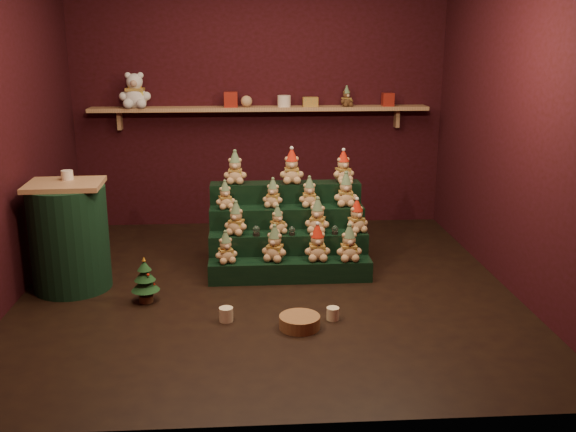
{
  "coord_description": "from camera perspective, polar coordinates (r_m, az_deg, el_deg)",
  "views": [
    {
      "loc": [
        -0.16,
        -5.03,
        2.0
      ],
      "look_at": [
        0.19,
        0.25,
        0.55
      ],
      "focal_mm": 40.0,
      "sensor_mm": 36.0,
      "label": 1
    }
  ],
  "objects": [
    {
      "name": "mug_left",
      "position": [
        4.8,
        -5.52,
        -8.7
      ],
      "size": [
        0.1,
        0.1,
        0.1
      ],
      "primitive_type": "cylinder",
      "color": "beige",
      "rests_on": "ground"
    },
    {
      "name": "teddy_9",
      "position": [
        5.8,
        -1.34,
        2.06
      ],
      "size": [
        0.23,
        0.21,
        0.26
      ],
      "primitive_type": null,
      "rotation": [
        0.0,
        0.0,
        -0.3
      ],
      "color": "tan",
      "rests_on": "riser_tier_midback"
    },
    {
      "name": "right_wall",
      "position": [
        5.53,
        20.01,
        8.18
      ],
      "size": [
        0.1,
        4.0,
        2.8
      ],
      "primitive_type": "cube",
      "color": "black",
      "rests_on": "ground"
    },
    {
      "name": "shelf_plush_ball",
      "position": [
        6.91,
        -3.71,
        10.14
      ],
      "size": [
        0.12,
        0.12,
        0.12
      ],
      "primitive_type": "sphere",
      "color": "tan",
      "rests_on": "back_shelf"
    },
    {
      "name": "teddy_12",
      "position": [
        5.96,
        -4.73,
        4.32
      ],
      "size": [
        0.22,
        0.2,
        0.3
      ],
      "primitive_type": null,
      "rotation": [
        0.0,
        0.0,
        -0.04
      ],
      "color": "tan",
      "rests_on": "riser_tier_back"
    },
    {
      "name": "back_wall",
      "position": [
        7.11,
        -2.53,
        10.46
      ],
      "size": [
        4.0,
        0.1,
        2.8
      ],
      "primitive_type": "cube",
      "color": "black",
      "rests_on": "ground"
    },
    {
      "name": "riser_tier_midfront",
      "position": [
        5.71,
        0.04,
        -3.25
      ],
      "size": [
        1.4,
        0.22,
        0.36
      ],
      "primitive_type": "cube",
      "color": "black",
      "rests_on": "ground"
    },
    {
      "name": "gift_tin_cream",
      "position": [
        6.92,
        -0.35,
        10.18
      ],
      "size": [
        0.14,
        0.14,
        0.12
      ],
      "primitive_type": "cylinder",
      "color": "beige",
      "rests_on": "back_shelf"
    },
    {
      "name": "teddy_10",
      "position": [
        5.82,
        1.91,
        2.14
      ],
      "size": [
        0.2,
        0.18,
        0.27
      ],
      "primitive_type": null,
      "rotation": [
        0.0,
        0.0,
        0.02
      ],
      "color": "tan",
      "rests_on": "riser_tier_midback"
    },
    {
      "name": "teddy_1",
      "position": [
        5.47,
        -1.19,
        -2.45
      ],
      "size": [
        0.27,
        0.26,
        0.3
      ],
      "primitive_type": null,
      "rotation": [
        0.0,
        0.0,
        -0.39
      ],
      "color": "tan",
      "rests_on": "riser_tier_front"
    },
    {
      "name": "brown_bear",
      "position": [
        6.98,
        5.23,
        10.53
      ],
      "size": [
        0.19,
        0.18,
        0.21
      ],
      "primitive_type": null,
      "rotation": [
        0.0,
        0.0,
        0.35
      ],
      "color": "#51351B",
      "rests_on": "back_shelf"
    },
    {
      "name": "riser_tier_front",
      "position": [
        5.54,
        0.19,
        -4.86
      ],
      "size": [
        1.4,
        0.22,
        0.18
      ],
      "primitive_type": "cube",
      "color": "black",
      "rests_on": "ground"
    },
    {
      "name": "riser_tier_back",
      "position": [
        6.08,
        -0.24,
        -0.33
      ],
      "size": [
        1.4,
        0.22,
        0.72
      ],
      "primitive_type": "cube",
      "color": "black",
      "rests_on": "ground"
    },
    {
      "name": "table_ornament",
      "position": [
        5.54,
        -19.04,
        3.46
      ],
      "size": [
        0.1,
        0.1,
        0.08
      ],
      "primitive_type": "cylinder",
      "color": "beige",
      "rests_on": "side_table"
    },
    {
      "name": "snow_globe_c",
      "position": [
        5.63,
        4.2,
        -1.24
      ],
      "size": [
        0.06,
        0.06,
        0.08
      ],
      "color": "black",
      "rests_on": "riser_tier_midfront"
    },
    {
      "name": "ground",
      "position": [
        5.42,
        -1.84,
        -6.36
      ],
      "size": [
        4.0,
        4.0,
        0.0
      ],
      "primitive_type": "plane",
      "color": "black",
      "rests_on": "ground"
    },
    {
      "name": "teddy_11",
      "position": [
        5.86,
        5.16,
        2.36
      ],
      "size": [
        0.23,
        0.2,
        0.3
      ],
      "primitive_type": null,
      "rotation": [
        0.0,
        0.0,
        -0.04
      ],
      "color": "tan",
      "rests_on": "riser_tier_midback"
    },
    {
      "name": "teddy_4",
      "position": [
        5.61,
        -4.63,
        -0.21
      ],
      "size": [
        0.26,
        0.24,
        0.29
      ],
      "primitive_type": null,
      "rotation": [
        0.0,
        0.0,
        -0.35
      ],
      "color": "tan",
      "rests_on": "riser_tier_midfront"
    },
    {
      "name": "riser_tier_midback",
      "position": [
        5.9,
        -0.1,
        -1.74
      ],
      "size": [
        1.4,
        0.22,
        0.54
      ],
      "primitive_type": "cube",
      "color": "black",
      "rests_on": "ground"
    },
    {
      "name": "gift_tin_red_a",
      "position": [
        6.91,
        -5.1,
        10.28
      ],
      "size": [
        0.14,
        0.14,
        0.16
      ],
      "primitive_type": "cube",
      "color": "maroon",
      "rests_on": "back_shelf"
    },
    {
      "name": "wicker_basket",
      "position": [
        4.67,
        1.04,
        -9.39
      ],
      "size": [
        0.37,
        0.37,
        0.09
      ],
      "primitive_type": "cylinder",
      "rotation": [
        0.0,
        0.0,
        -0.28
      ],
      "color": "olive",
      "rests_on": "ground"
    },
    {
      "name": "front_wall",
      "position": [
        3.05,
        -0.69,
        3.96
      ],
      "size": [
        4.0,
        0.1,
        2.8
      ],
      "primitive_type": "cube",
      "color": "black",
      "rests_on": "ground"
    },
    {
      "name": "mug_right",
      "position": [
        4.81,
        4.01,
        -8.65
      ],
      "size": [
        0.09,
        0.09,
        0.09
      ],
      "primitive_type": "cylinder",
      "color": "beige",
      "rests_on": "ground"
    },
    {
      "name": "white_bear",
      "position": [
        6.98,
        -13.47,
        11.21
      ],
      "size": [
        0.34,
        0.31,
        0.46
      ],
      "primitive_type": null,
      "rotation": [
        0.0,
        0.0,
        0.03
      ],
      "color": "silver",
      "rests_on": "back_shelf"
    },
    {
      "name": "teddy_6",
      "position": [
        5.65,
        2.65,
        0.03
      ],
      "size": [
        0.26,
        0.25,
        0.3
      ],
      "primitive_type": null,
      "rotation": [
        0.0,
        0.0,
        -0.29
      ],
      "color": "tan",
      "rests_on": "riser_tier_midfront"
    },
    {
      "name": "mini_christmas_tree",
      "position": [
        5.18,
        -12.59,
        -5.58
      ],
      "size": [
        0.22,
        0.22,
        0.38
      ],
      "rotation": [
        0.0,
        0.0,
        -0.11
      ],
      "color": "#4C2F1B",
      "rests_on": "ground"
    },
    {
      "name": "scarf_gift_box",
      "position": [
        6.95,
        2.0,
        10.11
      ],
      "size": [
        0.16,
        0.1,
        0.1
      ],
      "primitive_type": "cube",
      "color": "orange",
      "rests_on": "back_shelf"
    },
    {
      "name": "teddy_0",
      "position": [
        5.45,
        -5.56,
        -2.78
      ],
      "size": [
        0.24,
        0.22,
        0.27
      ],
      "primitive_type": null,
      "rotation": [
        0.0,
        0.0,
        0.32
      ],
      "color": "tan",
      "rests_on": "riser_tier_front"
    },
    {
      "name": "teddy_8",
      "position": [
        5.78,
        -5.62,
        1.88
      ],
      "size": [
        0.21,
        0.2,
        0.25
      ],
      "primitive_type": null,
      "rotation": [
        0.0,
        0.0,
        0.27
      ],
      "color": "tan",
      "rests_on": "riser_tier_midback"
    },
    {
      "name": "snow_globe_b",
      "position": [
        5.59,
        0.36,
        -1.32
      ],
      "size": [
        0.06,
        0.06,
        0.08
      ],
      "color": "black",
      "rests_on": "riser_tier_midfront"
    },
    {
      "name": "teddy_2",
      "position": [
        5.48,
        2.62,
        -2.38
      ],
      "size": [
        0.22,
        0.2,
        0.31
      ],
      "primitive_type": null,
      "rotation": [
        0.0,
        0.0,
        0.02
      ],
      "color": "tan",
      "rests_on": "riser_tier_front"
    },
    {
      "name": "back_shelf",
      "position": [
        6.94,
        -2.49,
        9.47
      ],
      "size": [
        3.6,
        0.26,
        0.24
      ],
      "color": "tan",
      "rests_on": "ground"
    },
    {
      "name": "side_table",
      "position": [
        5.56,
        -18.86,
        -1.75
      ],
      "size": [
        0.63,
        0.63,
        0.9
      ],
      "rotation": [
        0.0,
        0.0,
        0.04
      ],
      "color": "tan",
      "rests_on": "ground"
    },
    {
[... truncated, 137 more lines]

